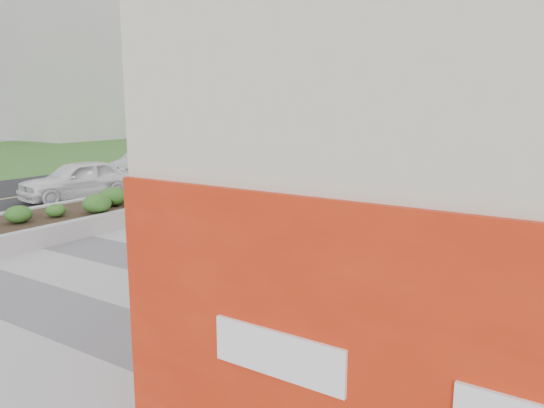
{
  "coord_description": "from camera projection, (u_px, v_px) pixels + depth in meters",
  "views": [
    {
      "loc": [
        8.46,
        -6.93,
        3.79
      ],
      "look_at": [
        0.73,
        4.81,
        1.1
      ],
      "focal_mm": 35.0,
      "sensor_mm": 36.0,
      "label": 1
    }
  ],
  "objects": [
    {
      "name": "ground",
      "position": [
        115.0,
        289.0,
        10.97
      ],
      "size": [
        160.0,
        160.0,
        0.0
      ],
      "primitive_type": "plane",
      "color": "gray",
      "rests_on": "ground"
    },
    {
      "name": "walkway",
      "position": [
        209.0,
        255.0,
        13.43
      ],
      "size": [
        8.0,
        36.0,
        0.01
      ],
      "primitive_type": "cube",
      "color": "#A8A8AD",
      "rests_on": "ground"
    },
    {
      "name": "planter",
      "position": [
        164.0,
        195.0,
        19.6
      ],
      "size": [
        3.0,
        18.0,
        0.9
      ],
      "color": "#9E9EA0",
      "rests_on": "ground"
    },
    {
      "name": "street",
      "position": [
        57.0,
        191.0,
        23.19
      ],
      "size": [
        10.0,
        40.0,
        0.0
      ],
      "primitive_type": "cube",
      "color": "black",
      "rests_on": "ground"
    },
    {
      "name": "traffic_signal_near",
      "position": [
        278.0,
        122.0,
        28.71
      ],
      "size": [
        0.33,
        0.28,
        4.2
      ],
      "color": "black",
      "rests_on": "ground"
    },
    {
      "name": "traffic_signal_far",
      "position": [
        151.0,
        119.0,
        33.27
      ],
      "size": [
        0.33,
        0.28,
        4.2
      ],
      "color": "black",
      "rests_on": "ground"
    },
    {
      "name": "distant_bldg_west_a",
      "position": [
        49.0,
        36.0,
        57.81
      ],
      "size": [
        18.0,
        12.0,
        22.0
      ],
      "primitive_type": "cube",
      "color": "#ADAAA3",
      "rests_on": "ground"
    },
    {
      "name": "distant_bldg_north_l",
      "position": [
        484.0,
        44.0,
        56.9
      ],
      "size": [
        16.0,
        12.0,
        20.0
      ],
      "primitive_type": "cube",
      "color": "#ADAAA3",
      "rests_on": "ground"
    },
    {
      "name": "manhole_cover",
      "position": [
        224.0,
        258.0,
        13.16
      ],
      "size": [
        0.44,
        0.44,
        0.01
      ],
      "primitive_type": "cylinder",
      "color": "#595654",
      "rests_on": "ground"
    },
    {
      "name": "skateboarder",
      "position": [
        334.0,
        183.0,
        21.06
      ],
      "size": [
        0.49,
        0.74,
        1.31
      ],
      "rotation": [
        0.0,
        0.0,
        0.36
      ],
      "color": "beige",
      "rests_on": "ground"
    },
    {
      "name": "car_white",
      "position": [
        78.0,
        180.0,
        21.13
      ],
      "size": [
        2.72,
        4.82,
        1.55
      ],
      "primitive_type": "imported",
      "rotation": [
        0.0,
        0.0,
        -0.21
      ],
      "color": "white",
      "rests_on": "ground"
    },
    {
      "name": "car_silver",
      "position": [
        140.0,
        163.0,
        28.23
      ],
      "size": [
        1.95,
        3.95,
        1.25
      ],
      "primitive_type": "imported",
      "rotation": [
        0.0,
        0.0,
        0.17
      ],
      "color": "#B4B7BC",
      "rests_on": "ground"
    },
    {
      "name": "car_dark",
      "position": [
        188.0,
        160.0,
        29.57
      ],
      "size": [
        2.96,
        4.69,
        1.27
      ],
      "primitive_type": "imported",
      "rotation": [
        0.0,
        0.0,
        -0.29
      ],
      "color": "black",
      "rests_on": "ground"
    }
  ]
}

